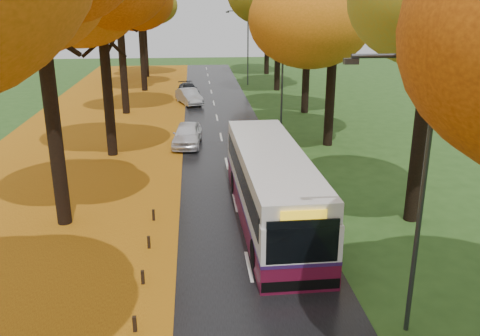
{
  "coord_description": "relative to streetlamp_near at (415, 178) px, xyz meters",
  "views": [
    {
      "loc": [
        -1.8,
        -4.1,
        9.24
      ],
      "look_at": [
        0.0,
        15.54,
        2.6
      ],
      "focal_mm": 38.0,
      "sensor_mm": 36.0,
      "label": 1
    }
  ],
  "objects": [
    {
      "name": "road",
      "position": [
        -3.95,
        17.0,
        -4.69
      ],
      "size": [
        6.5,
        90.0,
        0.04
      ],
      "primitive_type": "cube",
      "color": "black",
      "rests_on": "ground"
    },
    {
      "name": "centre_line",
      "position": [
        -3.95,
        17.0,
        -4.67
      ],
      "size": [
        0.12,
        90.0,
        0.01
      ],
      "primitive_type": "cube",
      "color": "silver",
      "rests_on": "road"
    },
    {
      "name": "leaf_verge",
      "position": [
        -12.95,
        17.0,
        -4.7
      ],
      "size": [
        12.0,
        90.0,
        0.02
      ],
      "primitive_type": "cube",
      "color": "#7C3A0B",
      "rests_on": "ground"
    },
    {
      "name": "leaf_drift",
      "position": [
        -7.0,
        17.0,
        -4.67
      ],
      "size": [
        0.9,
        90.0,
        0.01
      ],
      "primitive_type": "cube",
      "color": "#C28213",
      "rests_on": "road"
    },
    {
      "name": "streetlamp_near",
      "position": [
        0.0,
        0.0,
        0.0
      ],
      "size": [
        2.45,
        0.18,
        8.0
      ],
      "color": "#333538",
      "rests_on": "ground"
    },
    {
      "name": "streetlamp_mid",
      "position": [
        0.0,
        22.0,
        0.0
      ],
      "size": [
        2.45,
        0.18,
        8.0
      ],
      "color": "#333538",
      "rests_on": "ground"
    },
    {
      "name": "streetlamp_far",
      "position": [
        0.0,
        44.0,
        0.0
      ],
      "size": [
        2.45,
        0.18,
        8.0
      ],
      "color": "#333538",
      "rests_on": "ground"
    },
    {
      "name": "bus",
      "position": [
        -2.57,
        7.93,
        -3.05
      ],
      "size": [
        2.91,
        11.8,
        3.09
      ],
      "rotation": [
        0.0,
        0.0,
        0.02
      ],
      "color": "#5B0E27",
      "rests_on": "road"
    },
    {
      "name": "car_white",
      "position": [
        -6.25,
        20.12,
        -3.93
      ],
      "size": [
        2.15,
        4.49,
        1.48
      ],
      "primitive_type": "imported",
      "rotation": [
        0.0,
        0.0,
        -0.09
      ],
      "color": "white",
      "rests_on": "road"
    },
    {
      "name": "car_silver",
      "position": [
        -6.19,
        33.8,
        -3.98
      ],
      "size": [
        2.66,
        4.44,
        1.38
      ],
      "primitive_type": "imported",
      "rotation": [
        0.0,
        0.0,
        0.31
      ],
      "color": "#9B9EA2",
      "rests_on": "road"
    },
    {
      "name": "car_dark",
      "position": [
        -6.27,
        38.13,
        -4.09
      ],
      "size": [
        2.33,
        4.26,
        1.17
      ],
      "primitive_type": "imported",
      "rotation": [
        0.0,
        0.0,
        0.18
      ],
      "color": "black",
      "rests_on": "road"
    }
  ]
}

